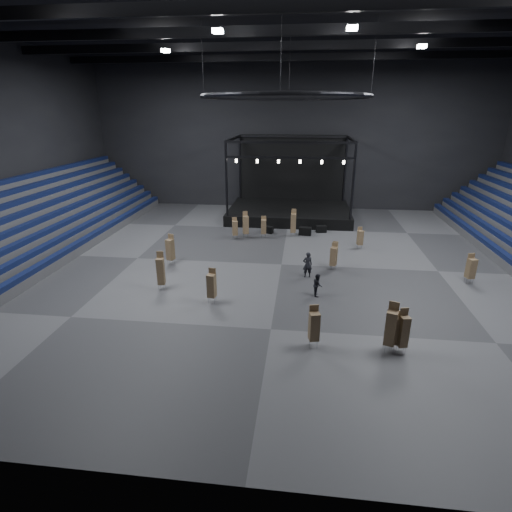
# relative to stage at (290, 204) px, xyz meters

# --- Properties ---
(floor) EXTENTS (50.00, 50.00, 0.00)m
(floor) POSITION_rel_stage_xyz_m (-0.00, -16.24, -1.45)
(floor) COLOR #49494C
(floor) RESTS_ON ground
(ceiling) EXTENTS (50.00, 42.00, 0.20)m
(ceiling) POSITION_rel_stage_xyz_m (-0.00, -16.24, 16.55)
(ceiling) COLOR black
(ceiling) RESTS_ON wall_back
(wall_back) EXTENTS (50.00, 0.20, 18.00)m
(wall_back) POSITION_rel_stage_xyz_m (-0.00, 4.76, 7.55)
(wall_back) COLOR black
(wall_back) RESTS_ON ground
(wall_front) EXTENTS (50.00, 0.20, 18.00)m
(wall_front) POSITION_rel_stage_xyz_m (-0.00, -37.24, 7.55)
(wall_front) COLOR black
(wall_front) RESTS_ON ground
(bleachers_left) EXTENTS (7.20, 40.00, 6.40)m
(bleachers_left) POSITION_rel_stage_xyz_m (-22.94, -16.24, 0.28)
(bleachers_left) COLOR #4C4C4F
(bleachers_left) RESTS_ON floor
(stage) EXTENTS (14.00, 10.00, 9.20)m
(stage) POSITION_rel_stage_xyz_m (0.00, 0.00, 0.00)
(stage) COLOR black
(stage) RESTS_ON floor
(truss_ring) EXTENTS (12.30, 12.30, 5.15)m
(truss_ring) POSITION_rel_stage_xyz_m (-0.00, -16.24, 11.55)
(truss_ring) COLOR black
(truss_ring) RESTS_ON ceiling
(roof_girders) EXTENTS (49.00, 30.35, 0.70)m
(roof_girders) POSITION_rel_stage_xyz_m (-0.00, -16.24, 15.75)
(roof_girders) COLOR black
(roof_girders) RESTS_ON ceiling
(floodlights) EXTENTS (28.60, 16.60, 0.25)m
(floodlights) POSITION_rel_stage_xyz_m (-0.00, -20.24, 15.15)
(floodlights) COLOR white
(floodlights) RESTS_ON roof_girders
(flight_case_left) EXTENTS (1.18, 0.89, 0.71)m
(flight_case_left) POSITION_rel_stage_xyz_m (-1.94, -7.38, -1.10)
(flight_case_left) COLOR black
(flight_case_left) RESTS_ON floor
(flight_case_mid) EXTENTS (1.31, 0.78, 0.82)m
(flight_case_mid) POSITION_rel_stage_xyz_m (1.91, -7.67, -1.04)
(flight_case_mid) COLOR black
(flight_case_mid) RESTS_ON floor
(flight_case_right) EXTENTS (1.17, 0.75, 0.72)m
(flight_case_right) POSITION_rel_stage_xyz_m (3.59, -6.52, -1.09)
(flight_case_right) COLOR black
(flight_case_right) RESTS_ON floor
(chair_stack_0) EXTENTS (0.66, 0.66, 2.30)m
(chair_stack_0) POSITION_rel_stage_xyz_m (14.00, -18.41, -0.22)
(chair_stack_0) COLOR silver
(chair_stack_0) RESTS_ON floor
(chair_stack_1) EXTENTS (0.53, 0.53, 2.29)m
(chair_stack_1) POSITION_rel_stage_xyz_m (4.25, -16.68, -0.26)
(chair_stack_1) COLOR silver
(chair_stack_1) RESTS_ON floor
(chair_stack_2) EXTENTS (0.66, 0.66, 2.67)m
(chair_stack_2) POSITION_rel_stage_xyz_m (-4.01, -9.21, -0.08)
(chair_stack_2) COLOR silver
(chair_stack_2) RESTS_ON floor
(chair_stack_3) EXTENTS (0.55, 0.55, 2.18)m
(chair_stack_3) POSITION_rel_stage_xyz_m (-2.23, -9.02, -0.28)
(chair_stack_3) COLOR silver
(chair_stack_3) RESTS_ON floor
(chair_stack_4) EXTENTS (0.56, 0.56, 2.82)m
(chair_stack_4) POSITION_rel_stage_xyz_m (-8.22, -22.09, -0.02)
(chair_stack_4) COLOR silver
(chair_stack_4) RESTS_ON floor
(chair_stack_5) EXTENTS (0.59, 0.59, 2.04)m
(chair_stack_5) POSITION_rel_stage_xyz_m (6.92, -11.33, -0.36)
(chair_stack_5) COLOR silver
(chair_stack_5) RESTS_ON floor
(chair_stack_6) EXTENTS (0.59, 0.59, 2.41)m
(chair_stack_6) POSITION_rel_stage_xyz_m (-4.19, -23.73, -0.18)
(chair_stack_6) COLOR silver
(chair_stack_6) RESTS_ON floor
(chair_stack_7) EXTENTS (0.55, 0.55, 2.24)m
(chair_stack_7) POSITION_rel_stage_xyz_m (6.67, -27.97, -0.29)
(chair_stack_7) COLOR silver
(chair_stack_7) RESTS_ON floor
(chair_stack_8) EXTENTS (0.63, 0.63, 2.42)m
(chair_stack_8) POSITION_rel_stage_xyz_m (2.43, -28.22, -0.18)
(chair_stack_8) COLOR silver
(chair_stack_8) RESTS_ON floor
(chair_stack_9) EXTENTS (0.62, 0.62, 2.18)m
(chair_stack_9) POSITION_rel_stage_xyz_m (-5.01, -9.80, -0.29)
(chair_stack_9) COLOR silver
(chair_stack_9) RESTS_ON floor
(chair_stack_10) EXTENTS (0.56, 0.56, 2.53)m
(chair_stack_10) POSITION_rel_stage_xyz_m (7.05, -28.22, -0.16)
(chair_stack_10) COLOR silver
(chair_stack_10) RESTS_ON floor
(chair_stack_11) EXTENTS (0.53, 0.53, 2.81)m
(chair_stack_11) POSITION_rel_stage_xyz_m (0.69, -8.22, -0.02)
(chair_stack_11) COLOR silver
(chair_stack_11) RESTS_ON floor
(chair_stack_12) EXTENTS (0.68, 0.68, 2.60)m
(chair_stack_12) POSITION_rel_stage_xyz_m (-9.10, -17.32, -0.09)
(chair_stack_12) COLOR silver
(chair_stack_12) RESTS_ON floor
(chair_stack_13) EXTENTS (0.58, 0.58, 2.24)m
(chair_stack_13) POSITION_rel_stage_xyz_m (4.15, -16.88, -0.28)
(chair_stack_13) COLOR silver
(chair_stack_13) RESTS_ON floor
(chair_stack_14) EXTENTS (0.70, 0.70, 2.85)m
(chair_stack_14) POSITION_rel_stage_xyz_m (6.40, -28.22, 0.02)
(chair_stack_14) COLOR silver
(chair_stack_14) RESTS_ON floor
(man_center) EXTENTS (0.82, 0.63, 2.02)m
(man_center) POSITION_rel_stage_xyz_m (2.11, -18.63, -0.44)
(man_center) COLOR black
(man_center) RESTS_ON floor
(crew_member) EXTENTS (0.66, 0.82, 1.60)m
(crew_member) POSITION_rel_stage_xyz_m (2.80, -21.81, -0.65)
(crew_member) COLOR black
(crew_member) RESTS_ON floor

